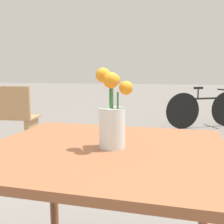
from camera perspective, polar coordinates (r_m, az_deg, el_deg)
table_front at (r=1.20m, az=-1.62°, el=-11.28°), size 1.05×0.97×0.73m
flower_vase at (r=1.14m, az=0.03°, el=-1.65°), size 0.15×0.14×0.33m
bicycle at (r=5.41m, az=18.47°, el=0.59°), size 1.42×0.78×0.75m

